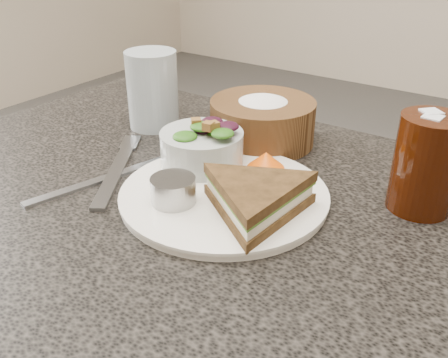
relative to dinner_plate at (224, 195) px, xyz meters
name	(u,v)px	position (x,y,z in m)	size (l,w,h in m)	color
dinner_plate	(224,195)	(0.00, 0.00, 0.00)	(0.27, 0.27, 0.01)	white
sandwich	(256,199)	(0.06, -0.02, 0.03)	(0.16, 0.16, 0.04)	#523719
salad_bowl	(202,142)	(-0.07, 0.05, 0.04)	(0.12, 0.12, 0.07)	#A6ADAA
dressing_ramekin	(173,190)	(-0.04, -0.06, 0.02)	(0.06, 0.06, 0.03)	gray
orange_wedge	(266,160)	(0.01, 0.09, 0.02)	(0.06, 0.06, 0.02)	#FF5C08
fork	(116,172)	(-0.17, -0.03, 0.00)	(0.02, 0.21, 0.01)	gray
knife	(102,180)	(-0.17, -0.06, 0.00)	(0.01, 0.22, 0.00)	#A1A7B1
bread_basket	(263,114)	(-0.06, 0.19, 0.04)	(0.17, 0.17, 0.09)	brown
cola_glass	(427,160)	(0.21, 0.12, 0.06)	(0.08, 0.08, 0.13)	black
water_glass	(153,90)	(-0.25, 0.14, 0.06)	(0.09, 0.09, 0.13)	#A4B2B8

